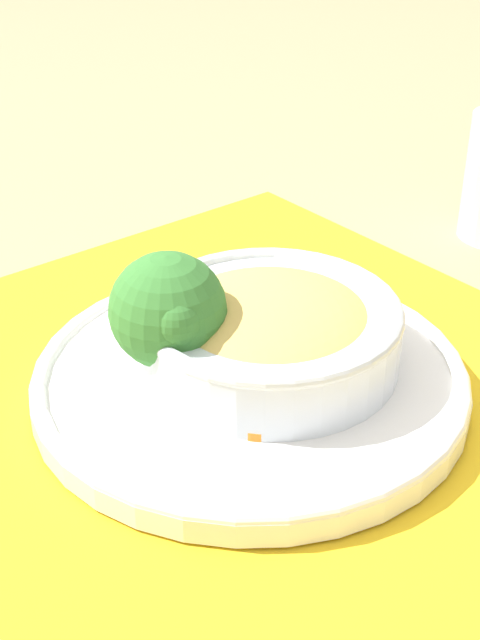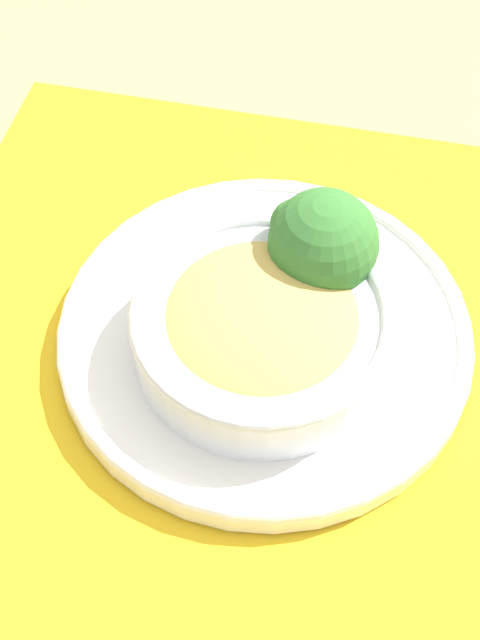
# 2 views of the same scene
# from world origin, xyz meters

# --- Properties ---
(ground_plane) EXTENTS (4.00, 4.00, 0.00)m
(ground_plane) POSITION_xyz_m (0.00, 0.00, 0.00)
(ground_plane) COLOR tan
(placemat) EXTENTS (0.54, 0.50, 0.00)m
(placemat) POSITION_xyz_m (0.00, 0.00, 0.00)
(placemat) COLOR yellow
(placemat) RESTS_ON ground_plane
(plate) EXTENTS (0.29, 0.29, 0.02)m
(plate) POSITION_xyz_m (0.00, 0.00, 0.02)
(plate) COLOR white
(plate) RESTS_ON placemat
(bowl) EXTENTS (0.17, 0.17, 0.05)m
(bowl) POSITION_xyz_m (-0.00, -0.02, 0.05)
(bowl) COLOR silver
(bowl) RESTS_ON plate
(broccoli_floret) EXTENTS (0.08, 0.08, 0.09)m
(broccoli_floret) POSITION_xyz_m (0.03, 0.04, 0.07)
(broccoli_floret) COLOR #84AD5B
(broccoli_floret) RESTS_ON plate
(carrot_slice_near) EXTENTS (0.05, 0.05, 0.01)m
(carrot_slice_near) POSITION_xyz_m (-0.04, 0.03, 0.02)
(carrot_slice_near) COLOR orange
(carrot_slice_near) RESTS_ON plate
(carrot_slice_middle) EXTENTS (0.05, 0.05, 0.01)m
(carrot_slice_middle) POSITION_xyz_m (-0.05, 0.02, 0.02)
(carrot_slice_middle) COLOR orange
(carrot_slice_middle) RESTS_ON plate
(carrot_slice_far) EXTENTS (0.05, 0.05, 0.01)m
(carrot_slice_far) POSITION_xyz_m (-0.05, 0.01, 0.02)
(carrot_slice_far) COLOR orange
(carrot_slice_far) RESTS_ON plate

